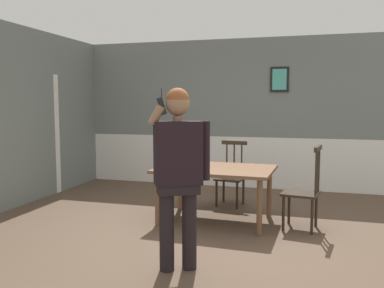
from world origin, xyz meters
The scene contains 6 objects.
ground_plane centered at (0.00, 0.00, 0.00)m, with size 7.01×7.01×0.00m, color brown.
room_back_partition centered at (0.00, 2.83, 1.35)m, with size 6.37×0.17×2.80m.
dining_table centered at (-0.02, 0.43, 0.65)m, with size 1.58×1.13×0.74m.
chair_near_window centered at (0.03, 1.35, 0.47)m, with size 0.47×0.47×1.00m.
chair_by_doorway centered at (1.14, 0.37, 0.50)m, with size 0.50×0.50×1.07m.
person_figure centered at (0.00, -1.26, 1.02)m, with size 0.54×0.41×1.74m.
Camera 1 is at (1.16, -4.87, 1.60)m, focal length 38.11 mm.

